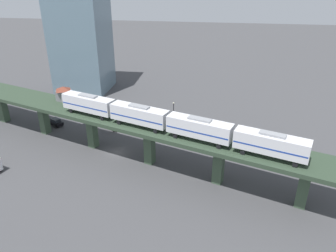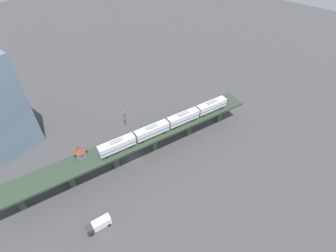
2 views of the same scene
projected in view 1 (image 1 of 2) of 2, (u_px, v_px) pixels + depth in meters
The scene contains 8 objects.
ground_plane at pixel (117, 153), 72.59m from camera, with size 400.00×400.00×0.00m, color #424244.
elevated_viaduct at pixel (115, 123), 69.25m from camera, with size 38.30×89.62×8.78m.
subway_train at pixel (168, 121), 60.87m from camera, with size 19.08×47.93×4.45m.
signal_hut at pixel (64, 93), 76.66m from camera, with size 4.10×4.10×3.40m.
street_car_black at pixel (56, 122), 85.05m from camera, with size 3.69×4.72×1.89m.
street_car_silver at pixel (112, 126), 82.89m from camera, with size 3.79×4.70×1.89m.
street_lamp at pixel (174, 113), 82.56m from camera, with size 0.44×0.44×6.94m.
office_tower at pixel (81, 35), 103.62m from camera, with size 16.00×16.00×36.00m.
Camera 1 is at (-60.43, -20.48, 36.90)m, focal length 35.00 mm.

